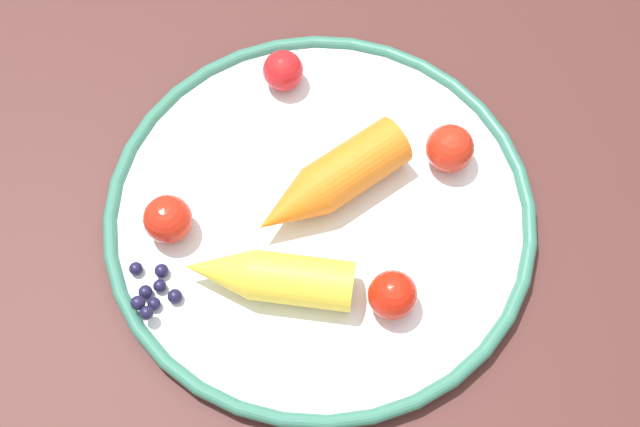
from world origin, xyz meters
TOP-DOWN VIEW (x-y plane):
  - ground_plane at (0.00, 0.00)m, footprint 6.00×6.00m
  - dining_table at (0.00, 0.00)m, footprint 0.92×0.73m
  - plate at (-0.06, 0.03)m, footprint 0.36×0.36m
  - carrot_orange at (-0.04, 0.04)m, footprint 0.14×0.09m
  - carrot_yellow at (-0.11, -0.02)m, footprint 0.14×0.08m
  - blueberry_pile at (-0.20, -0.01)m, footprint 0.04×0.05m
  - tomato_near at (-0.18, 0.04)m, footprint 0.04×0.04m
  - tomato_mid at (-0.06, 0.16)m, footprint 0.04×0.04m
  - tomato_far at (0.06, 0.05)m, footprint 0.04×0.04m
  - tomato_extra at (-0.02, -0.06)m, footprint 0.04×0.04m

SIDE VIEW (x-z plane):
  - ground_plane at x=0.00m, z-range 0.00..0.00m
  - dining_table at x=0.00m, z-range 0.25..0.95m
  - plate at x=-0.06m, z-range 0.70..0.72m
  - blueberry_pile at x=-0.20m, z-range 0.71..0.73m
  - tomato_mid at x=-0.06m, z-range 0.71..0.75m
  - tomato_extra at x=-0.02m, z-range 0.71..0.75m
  - carrot_yellow at x=-0.11m, z-range 0.71..0.75m
  - tomato_near at x=-0.18m, z-range 0.71..0.75m
  - tomato_far at x=0.06m, z-range 0.71..0.75m
  - carrot_orange at x=-0.04m, z-range 0.71..0.76m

